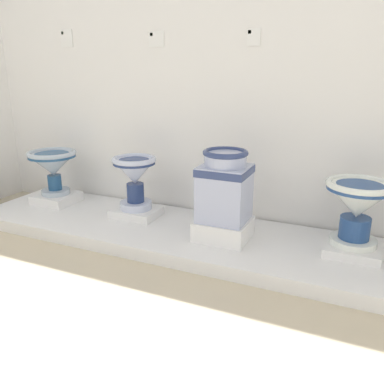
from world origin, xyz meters
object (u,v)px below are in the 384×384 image
at_px(antique_toilet_central_ornate, 135,174).
at_px(info_placard_second, 156,39).
at_px(info_placard_first, 67,38).
at_px(info_placard_third, 254,37).
at_px(plinth_block_tall_cobalt, 56,198).
at_px(plinth_block_squat_floral, 352,248).
at_px(antique_toilet_squat_floral, 358,203).
at_px(plinth_block_broad_patterned, 224,229).
at_px(antique_toilet_tall_cobalt, 53,164).
at_px(antique_toilet_broad_patterned, 225,184).
at_px(plinth_block_central_ornate, 136,212).

distance_m(antique_toilet_central_ornate, info_placard_second, 1.08).
height_order(info_placard_first, info_placard_third, info_placard_first).
relative_size(plinth_block_tall_cobalt, plinth_block_squat_floral, 0.96).
relative_size(antique_toilet_central_ornate, antique_toilet_squat_floral, 1.01).
bearing_deg(plinth_block_broad_patterned, antique_toilet_tall_cobalt, 175.47).
bearing_deg(antique_toilet_tall_cobalt, antique_toilet_broad_patterned, -4.53).
bearing_deg(plinth_block_tall_cobalt, info_placard_first, 93.78).
bearing_deg(plinth_block_central_ornate, info_placard_third, 23.10).
distance_m(plinth_block_central_ornate, plinth_block_squat_floral, 1.65).
relative_size(plinth_block_tall_cobalt, antique_toilet_tall_cobalt, 0.82).
height_order(antique_toilet_tall_cobalt, plinth_block_broad_patterned, antique_toilet_tall_cobalt).
bearing_deg(plinth_block_broad_patterned, info_placard_second, 148.07).
distance_m(antique_toilet_tall_cobalt, info_placard_third, 1.98).
xyz_separation_m(antique_toilet_tall_cobalt, antique_toilet_central_ornate, (0.84, -0.00, -0.00)).
height_order(plinth_block_squat_floral, antique_toilet_squat_floral, antique_toilet_squat_floral).
bearing_deg(plinth_block_central_ornate, antique_toilet_squat_floral, -0.06).
bearing_deg(info_placard_first, antique_toilet_squat_floral, -8.01).
bearing_deg(antique_toilet_squat_floral, plinth_block_squat_floral, 0.00).
bearing_deg(antique_toilet_central_ornate, antique_toilet_squat_floral, -0.06).
bearing_deg(plinth_block_central_ornate, info_placard_first, 157.83).
xyz_separation_m(plinth_block_tall_cobalt, info_placard_third, (1.66, 0.35, 1.33)).
xyz_separation_m(plinth_block_central_ornate, antique_toilet_squat_floral, (1.65, -0.00, 0.31)).
height_order(plinth_block_broad_patterned, info_placard_third, info_placard_third).
relative_size(antique_toilet_central_ornate, plinth_block_broad_patterned, 1.18).
distance_m(plinth_block_central_ornate, antique_toilet_central_ornate, 0.32).
xyz_separation_m(antique_toilet_broad_patterned, plinth_block_squat_floral, (0.85, 0.13, -0.37)).
height_order(antique_toilet_tall_cobalt, antique_toilet_broad_patterned, antique_toilet_broad_patterned).
relative_size(plinth_block_central_ornate, plinth_block_squat_floral, 1.03).
distance_m(plinth_block_squat_floral, antique_toilet_squat_floral, 0.31).
relative_size(plinth_block_tall_cobalt, info_placard_first, 2.34).
bearing_deg(info_placard_third, info_placard_second, 180.00).
xyz_separation_m(plinth_block_broad_patterned, info_placard_first, (-1.66, 0.48, 1.34)).
height_order(antique_toilet_tall_cobalt, info_placard_first, info_placard_first).
bearing_deg(plinth_block_tall_cobalt, antique_toilet_tall_cobalt, 0.00).
height_order(plinth_block_tall_cobalt, plinth_block_central_ornate, plinth_block_tall_cobalt).
bearing_deg(antique_toilet_tall_cobalt, plinth_block_central_ornate, -0.20).
xyz_separation_m(info_placard_first, info_placard_third, (1.69, -0.00, -0.04)).
relative_size(plinth_block_broad_patterned, antique_toilet_broad_patterned, 0.73).
relative_size(antique_toilet_squat_floral, info_placard_third, 3.57).
height_order(plinth_block_broad_patterned, plinth_block_squat_floral, plinth_block_broad_patterned).
bearing_deg(info_placard_third, antique_toilet_central_ornate, -156.90).
distance_m(plinth_block_tall_cobalt, info_placard_second, 1.63).
height_order(antique_toilet_central_ornate, antique_toilet_broad_patterned, antique_toilet_broad_patterned).
bearing_deg(info_placard_second, plinth_block_squat_floral, -12.34).
bearing_deg(antique_toilet_tall_cobalt, antique_toilet_squat_floral, -0.11).
height_order(antique_toilet_central_ornate, antique_toilet_squat_floral, antique_toilet_central_ornate).
distance_m(plinth_block_tall_cobalt, info_placard_third, 2.16).
distance_m(antique_toilet_broad_patterned, info_placard_first, 2.00).
height_order(antique_toilet_broad_patterned, info_placard_third, info_placard_third).
relative_size(info_placard_first, info_placard_third, 1.23).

